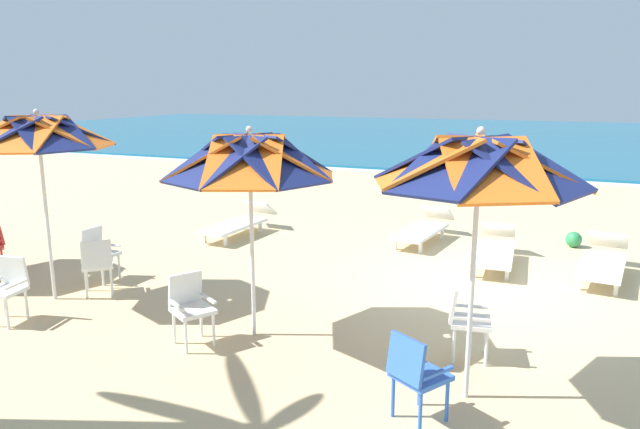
{
  "coord_description": "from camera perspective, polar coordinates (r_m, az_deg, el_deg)",
  "views": [
    {
      "loc": [
        1.18,
        -8.8,
        3.04
      ],
      "look_at": [
        -2.48,
        -0.1,
        1.0
      ],
      "focal_mm": 32.93,
      "sensor_mm": 36.0,
      "label": 1
    }
  ],
  "objects": [
    {
      "name": "plastic_chair_1",
      "position": [
        6.97,
        13.9,
        -9.6
      ],
      "size": [
        0.53,
        0.51,
        0.87
      ],
      "color": "white",
      "rests_on": "ground"
    },
    {
      "name": "beachgoer_seated",
      "position": [
        19.7,
        16.82,
        3.68
      ],
      "size": [
        0.3,
        0.93,
        0.92
      ],
      "color": "#2D4CA5",
      "rests_on": "ground"
    },
    {
      "name": "plastic_chair_4",
      "position": [
        9.34,
        -20.83,
        -4.42
      ],
      "size": [
        0.63,
        0.63,
        0.87
      ],
      "color": "white",
      "rests_on": "ground"
    },
    {
      "name": "plastic_chair_0",
      "position": [
        5.63,
        9.28,
        -14.87
      ],
      "size": [
        0.61,
        0.62,
        0.87
      ],
      "color": "blue",
      "rests_on": "ground"
    },
    {
      "name": "sun_lounger_2",
      "position": [
        11.99,
        10.02,
        -1.28
      ],
      "size": [
        0.88,
        2.21,
        0.62
      ],
      "color": "white",
      "rests_on": "ground"
    },
    {
      "name": "plastic_chair_5",
      "position": [
        10.04,
        -20.75,
        -3.29
      ],
      "size": [
        0.49,
        0.46,
        0.87
      ],
      "color": "white",
      "rests_on": "ground"
    },
    {
      "name": "sun_lounger_0",
      "position": [
        10.64,
        25.82,
        -4.08
      ],
      "size": [
        0.88,
        2.21,
        0.62
      ],
      "color": "white",
      "rests_on": "ground"
    },
    {
      "name": "beach_umbrella_1",
      "position": [
        7.0,
        -6.83,
        5.39
      ],
      "size": [
        2.12,
        2.12,
        2.61
      ],
      "color": "silver",
      "rests_on": "ground"
    },
    {
      "name": "surf_foam",
      "position": [
        21.1,
        19.42,
        3.25
      ],
      "size": [
        80.0,
        0.7,
        0.01
      ],
      "primitive_type": "cube",
      "color": "white",
      "rests_on": "ground"
    },
    {
      "name": "plastic_chair_3",
      "position": [
        8.8,
        -28.13,
        -6.1
      ],
      "size": [
        0.51,
        0.53,
        0.87
      ],
      "color": "white",
      "rests_on": "ground"
    },
    {
      "name": "beach_umbrella_2",
      "position": [
        9.08,
        -25.69,
        7.03
      ],
      "size": [
        2.03,
        2.03,
        2.76
      ],
      "color": "silver",
      "rests_on": "ground"
    },
    {
      "name": "beach_umbrella_0",
      "position": [
        5.62,
        15.19,
        4.62
      ],
      "size": [
        2.04,
        2.04,
        2.7
      ],
      "color": "silver",
      "rests_on": "ground"
    },
    {
      "name": "sun_lounger_1",
      "position": [
        10.71,
        16.62,
        -3.24
      ],
      "size": [
        0.73,
        2.17,
        0.62
      ],
      "color": "white",
      "rests_on": "ground"
    },
    {
      "name": "plastic_chair_2",
      "position": [
        7.29,
        -12.49,
        -8.51
      ],
      "size": [
        0.62,
        0.61,
        0.87
      ],
      "color": "white",
      "rests_on": "ground"
    },
    {
      "name": "sea",
      "position": [
        39.28,
        21.22,
        7.04
      ],
      "size": [
        80.0,
        36.0,
        0.1
      ],
      "primitive_type": "cube",
      "color": "#19607F",
      "rests_on": "ground"
    },
    {
      "name": "ground_plane",
      "position": [
        9.38,
        14.46,
        -7.11
      ],
      "size": [
        80.0,
        80.0,
        0.0
      ],
      "primitive_type": "plane",
      "color": "#D3B784"
    },
    {
      "name": "sun_lounger_3",
      "position": [
        12.41,
        -7.9,
        -0.75
      ],
      "size": [
        0.76,
        2.18,
        0.62
      ],
      "color": "white",
      "rests_on": "ground"
    },
    {
      "name": "beach_ball",
      "position": [
        12.44,
        23.43,
        -2.24
      ],
      "size": [
        0.31,
        0.31,
        0.31
      ],
      "primitive_type": "sphere",
      "color": "#2D8C4C",
      "rests_on": "ground"
    }
  ]
}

